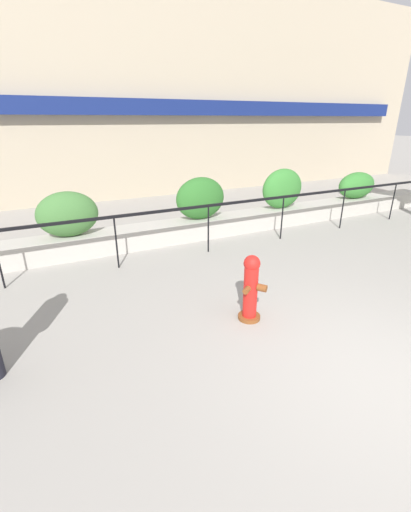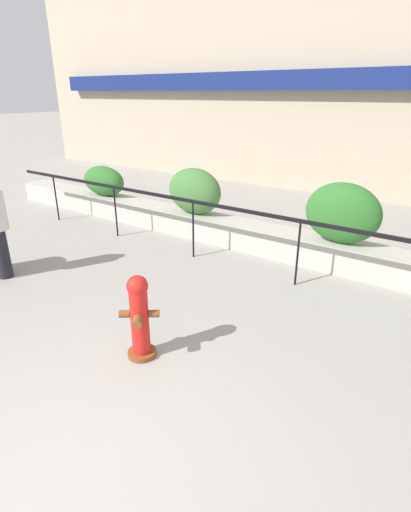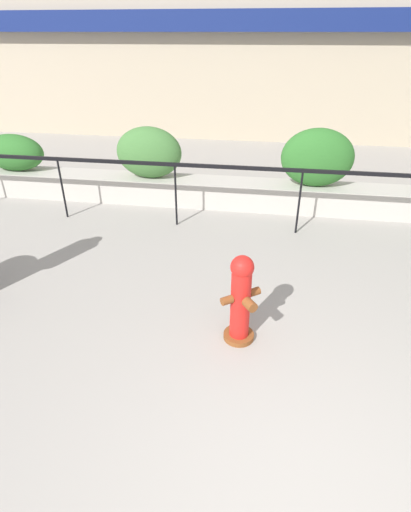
# 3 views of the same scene
# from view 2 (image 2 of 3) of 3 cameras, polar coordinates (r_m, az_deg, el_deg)

# --- Properties ---
(planter_wall_low) EXTENTS (18.00, 0.70, 0.50)m
(planter_wall_low) POSITION_cam_2_polar(r_m,az_deg,el_deg) (7.79, 16.01, 0.66)
(planter_wall_low) COLOR #B7B2A8
(planter_wall_low) RESTS_ON ground
(fence_railing_segment) EXTENTS (15.00, 0.05, 1.15)m
(fence_railing_segment) POSITION_cam_2_polar(r_m,az_deg,el_deg) (6.56, 13.38, 4.01)
(fence_railing_segment) COLOR black
(fence_railing_segment) RESTS_ON ground
(hedge_bush_0) EXTENTS (1.33, 0.67, 0.76)m
(hedge_bush_0) POSITION_cam_2_polar(r_m,az_deg,el_deg) (10.89, -14.35, 10.36)
(hedge_bush_0) COLOR #2D6B28
(hedge_bush_0) RESTS_ON planter_wall_low
(hedge_bush_1) EXTENTS (1.32, 0.70, 1.01)m
(hedge_bush_1) POSITION_cam_2_polar(r_m,az_deg,el_deg) (8.88, -1.58, 9.25)
(hedge_bush_1) COLOR #427538
(hedge_bush_1) RESTS_ON planter_wall_low
(hedge_bush_2) EXTENTS (1.34, 0.64, 1.09)m
(hedge_bush_2) POSITION_cam_2_polar(r_m,az_deg,el_deg) (7.45, 18.97, 5.80)
(hedge_bush_2) COLOR #2D6B28
(hedge_bush_2) RESTS_ON planter_wall_low
(fire_hydrant) EXTENTS (0.49, 0.49, 1.08)m
(fire_hydrant) POSITION_cam_2_polar(r_m,az_deg,el_deg) (4.84, -9.42, -8.53)
(fire_hydrant) COLOR brown
(fire_hydrant) RESTS_ON ground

